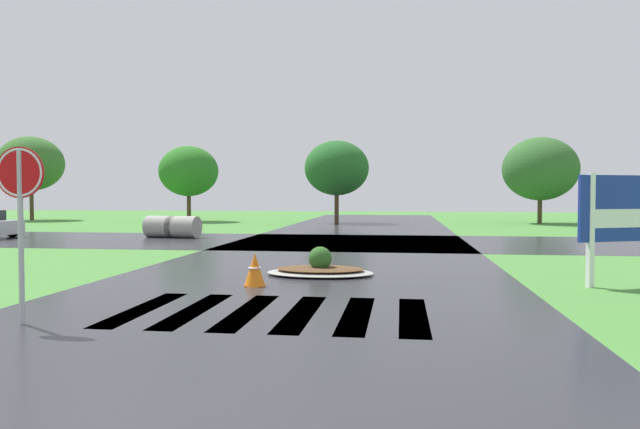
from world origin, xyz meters
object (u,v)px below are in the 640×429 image
at_px(traffic_cone, 255,270).
at_px(median_island, 320,269).
at_px(stop_sign, 20,192).
at_px(drainage_pipe_stack, 172,227).
at_px(estate_billboard, 631,213).

bearing_deg(traffic_cone, median_island, 58.61).
xyz_separation_m(stop_sign, median_island, (3.67, 5.91, -1.81)).
distance_m(median_island, drainage_pipe_stack, 13.68).
bearing_deg(median_island, estate_billboard, -5.69).
xyz_separation_m(stop_sign, traffic_cone, (2.54, 4.05, -1.62)).
distance_m(stop_sign, estate_billboard, 11.64).
relative_size(stop_sign, drainage_pipe_stack, 1.04).
relative_size(median_island, traffic_cone, 3.65).
bearing_deg(drainage_pipe_stack, estate_billboard, -38.51).
height_order(drainage_pipe_stack, traffic_cone, drainage_pipe_stack).
distance_m(drainage_pipe_stack, traffic_cone, 14.65).
relative_size(stop_sign, estate_billboard, 1.09).
bearing_deg(stop_sign, median_island, 56.66).
xyz_separation_m(estate_billboard, traffic_cone, (-7.84, -1.19, -1.19)).
bearing_deg(stop_sign, drainage_pipe_stack, 102.96).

